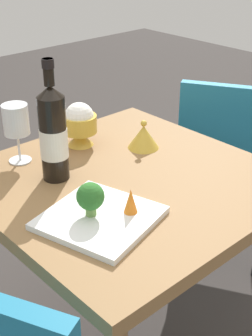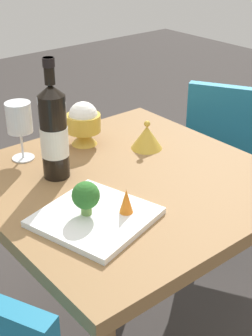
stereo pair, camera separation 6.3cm
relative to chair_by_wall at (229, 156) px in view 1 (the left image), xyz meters
name	(u,v)px [view 1 (the left image)]	position (x,y,z in m)	size (l,w,h in m)	color
dining_table	(126,208)	(0.70, 0.14, 0.12)	(0.79, 0.79, 0.75)	olive
chair_by_wall	(229,156)	(0.00, 0.00, 0.00)	(0.55, 0.55, 0.85)	teal
wine_bottle	(53,134)	(0.85, 0.01, 0.35)	(0.08, 0.08, 0.34)	black
wine_glass	(16,121)	(0.87, -0.15, 0.35)	(0.08, 0.08, 0.18)	white
rice_bowl	(80,123)	(0.66, -0.12, 0.29)	(0.11, 0.11, 0.14)	gold
rice_bowl_lid	(143,137)	(0.53, 0.03, 0.26)	(0.10, 0.10, 0.09)	gold
serving_plate	(100,218)	(0.90, 0.26, 0.23)	(0.31, 0.31, 0.02)	white
broccoli_floret	(90,197)	(0.91, 0.24, 0.28)	(0.07, 0.07, 0.09)	#729E4C
carrot_garnish_left	(131,201)	(0.83, 0.30, 0.27)	(0.03, 0.03, 0.06)	orange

